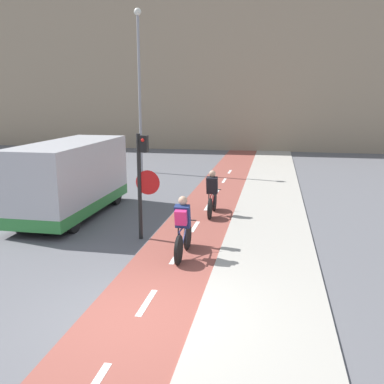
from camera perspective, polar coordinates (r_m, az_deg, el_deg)
The scene contains 9 objects.
ground_plane at distance 8.07m, azimuth -7.11°, elevation -16.13°, with size 120.00×120.00×0.00m, color #5B5B60.
bike_lane at distance 8.08m, azimuth -7.09°, elevation -16.02°, with size 2.02×60.00×0.02m.
sidewalk_strip at distance 7.73m, azimuth 9.45°, elevation -17.38°, with size 2.40×60.00×0.05m.
building_row_background at distance 34.31m, azimuth 7.44°, elevation 16.38°, with size 60.00×5.20×12.47m.
traffic_light_pole at distance 11.62m, azimuth -6.64°, elevation 2.32°, with size 0.67×0.25×2.92m.
street_lamp_far at distance 22.53m, azimuth -7.05°, elevation 14.97°, with size 0.36×0.36×8.14m.
cyclist_near at distance 10.45m, azimuth -1.23°, elevation -4.95°, with size 0.46×1.76×1.54m.
cyclist_far at distance 14.20m, azimuth 2.71°, elevation -0.46°, with size 0.46×1.72×1.52m.
van at distance 14.59m, azimuth -15.78°, elevation 1.56°, with size 1.92×5.33×2.45m.
Camera 1 is at (2.28, -6.72, 3.85)m, focal length 40.00 mm.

